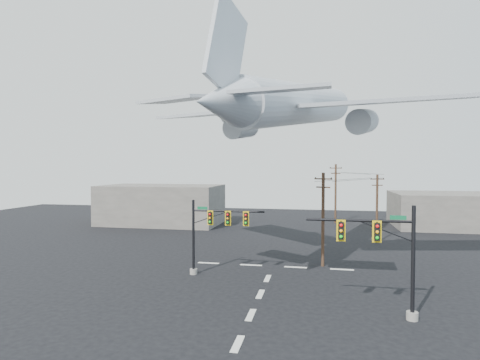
% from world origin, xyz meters
% --- Properties ---
extents(ground, '(120.00, 120.00, 0.00)m').
position_xyz_m(ground, '(0.00, 0.00, 0.00)').
color(ground, black).
rests_on(ground, ground).
extents(lane_markings, '(14.00, 21.20, 0.01)m').
position_xyz_m(lane_markings, '(0.00, 5.33, 0.01)').
color(lane_markings, silver).
rests_on(lane_markings, ground).
extents(signal_mast_near, '(6.47, 0.74, 6.71)m').
position_xyz_m(signal_mast_near, '(8.05, 1.00, 3.60)').
color(signal_mast_near, gray).
rests_on(signal_mast_near, ground).
extents(signal_mast_far, '(6.24, 0.68, 6.20)m').
position_xyz_m(signal_mast_far, '(-4.69, 8.04, 3.52)').
color(signal_mast_far, gray).
rests_on(signal_mast_far, ground).
extents(utility_pole_a, '(1.57, 0.80, 8.40)m').
position_xyz_m(utility_pole_a, '(4.36, 12.85, 4.39)').
color(utility_pole_a, '#482C1F').
rests_on(utility_pole_a, ground).
extents(utility_pole_b, '(1.61, 0.44, 8.00)m').
position_xyz_m(utility_pole_b, '(10.68, 25.40, 4.18)').
color(utility_pole_b, '#482C1F').
rests_on(utility_pole_b, ground).
extents(utility_pole_c, '(1.90, 0.42, 9.29)m').
position_xyz_m(utility_pole_c, '(6.57, 40.88, 4.86)').
color(utility_pole_c, '#482C1F').
rests_on(utility_pole_c, ground).
extents(power_lines, '(7.81, 28.04, 0.44)m').
position_xyz_m(power_lines, '(8.11, 26.59, 7.82)').
color(power_lines, black).
extents(airliner, '(30.73, 33.16, 8.83)m').
position_xyz_m(airliner, '(2.12, 13.38, 14.51)').
color(airliner, '#AEB4BB').
extents(building_left, '(18.00, 10.00, 6.00)m').
position_xyz_m(building_left, '(-20.00, 35.00, 3.00)').
color(building_left, slate).
rests_on(building_left, ground).
extents(building_right, '(14.00, 12.00, 5.00)m').
position_xyz_m(building_right, '(22.00, 40.00, 2.50)').
color(building_right, slate).
rests_on(building_right, ground).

